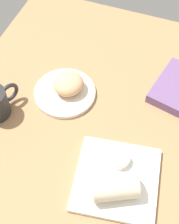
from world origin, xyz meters
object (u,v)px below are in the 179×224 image
(sauce_cup, at_px, (120,159))
(square_plate, at_px, (116,179))
(scone_pastry, at_px, (68,84))
(book_stack, at_px, (178,88))
(round_plate, at_px, (65,93))
(breakfast_wrap, at_px, (115,187))

(sauce_cup, bearing_deg, square_plate, -171.26)
(scone_pastry, xyz_separation_m, book_stack, (0.13, -0.32, -0.03))
(round_plate, xyz_separation_m, sauce_cup, (-0.17, -0.23, 0.02))
(round_plate, bearing_deg, breakfast_wrap, -136.49)
(book_stack, bearing_deg, scone_pastry, 111.25)
(breakfast_wrap, bearing_deg, square_plate, 161.59)
(square_plate, xyz_separation_m, breakfast_wrap, (-0.04, -0.01, 0.04))
(sauce_cup, bearing_deg, book_stack, -17.33)
(sauce_cup, distance_m, breakfast_wrap, 0.09)
(breakfast_wrap, height_order, book_stack, breakfast_wrap)
(square_plate, distance_m, book_stack, 0.37)
(scone_pastry, height_order, square_plate, scone_pastry)
(square_plate, xyz_separation_m, sauce_cup, (0.05, 0.01, 0.02))
(round_plate, relative_size, book_stack, 0.90)
(square_plate, height_order, sauce_cup, sauce_cup)
(square_plate, relative_size, sauce_cup, 4.02)
(round_plate, height_order, sauce_cup, sauce_cup)
(scone_pastry, relative_size, book_stack, 0.45)
(sauce_cup, bearing_deg, scone_pastry, 50.48)
(scone_pastry, height_order, sauce_cup, scone_pastry)
(sauce_cup, bearing_deg, breakfast_wrap, -171.26)
(scone_pastry, relative_size, square_plate, 0.44)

